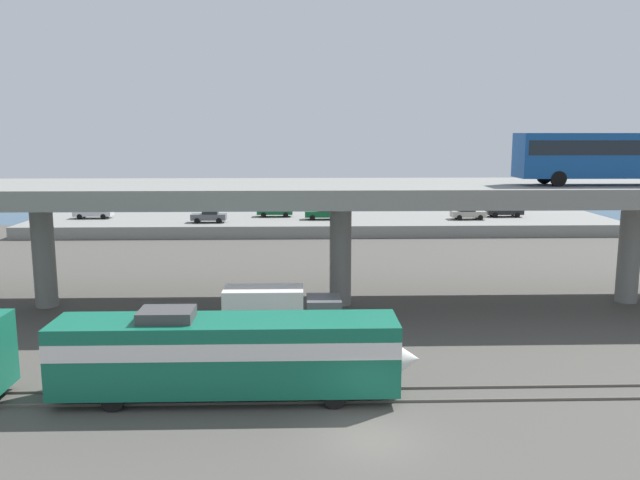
# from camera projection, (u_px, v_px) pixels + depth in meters

# --- Properties ---
(ground_plane) EXTENTS (260.00, 260.00, 0.00)m
(ground_plane) POSITION_uv_depth(u_px,v_px,m) (371.00, 437.00, 25.39)
(ground_plane) COLOR #4C4944
(rail_strip_near) EXTENTS (110.00, 0.12, 0.12)m
(rail_strip_near) POSITION_uv_depth(u_px,v_px,m) (363.00, 401.00, 28.59)
(rail_strip_near) COLOR #59544C
(rail_strip_near) RESTS_ON ground_plane
(rail_strip_far) EXTENTS (110.00, 0.12, 0.12)m
(rail_strip_far) POSITION_uv_depth(u_px,v_px,m) (360.00, 388.00, 30.06)
(rail_strip_far) COLOR #59544C
(rail_strip_far) RESTS_ON ground_plane
(train_locomotive) EXTENTS (16.41, 3.04, 4.18)m
(train_locomotive) POSITION_uv_depth(u_px,v_px,m) (244.00, 351.00, 28.82)
(train_locomotive) COLOR #14664C
(train_locomotive) RESTS_ON ground_plane
(highway_overpass) EXTENTS (96.00, 10.82, 8.48)m
(highway_overpass) POSITION_uv_depth(u_px,v_px,m) (341.00, 196.00, 43.84)
(highway_overpass) COLOR gray
(highway_overpass) RESTS_ON ground_plane
(transit_bus_on_overpass) EXTENTS (12.00, 2.68, 3.40)m
(transit_bus_on_overpass) POSITION_uv_depth(u_px,v_px,m) (609.00, 154.00, 42.02)
(transit_bus_on_overpass) COLOR #14478C
(transit_bus_on_overpass) RESTS_ON highway_overpass
(service_truck_west) EXTENTS (6.80, 2.46, 3.04)m
(service_truck_west) POSITION_uv_depth(u_px,v_px,m) (279.00, 311.00, 37.28)
(service_truck_west) COLOR #515459
(service_truck_west) RESTS_ON ground_plane
(pier_parking_lot) EXTENTS (71.48, 13.76, 1.40)m
(pier_parking_lot) POSITION_uv_depth(u_px,v_px,m) (323.00, 224.00, 79.49)
(pier_parking_lot) COLOR gray
(pier_parking_lot) RESTS_ON ground_plane
(parked_car_0) EXTENTS (4.46, 1.87, 1.50)m
(parked_car_0) POSITION_uv_depth(u_px,v_px,m) (275.00, 211.00, 80.88)
(parked_car_0) COLOR #0C4C26
(parked_car_0) RESTS_ON pier_parking_lot
(parked_car_1) EXTENTS (4.63, 1.96, 1.50)m
(parked_car_1) POSITION_uv_depth(u_px,v_px,m) (93.00, 212.00, 79.30)
(parked_car_1) COLOR #B7B7BC
(parked_car_1) RESTS_ON pier_parking_lot
(parked_car_2) EXTENTS (4.13, 1.95, 1.50)m
(parked_car_2) POSITION_uv_depth(u_px,v_px,m) (468.00, 213.00, 78.40)
(parked_car_2) COLOR #9E998C
(parked_car_2) RESTS_ON pier_parking_lot
(parked_car_3) EXTENTS (4.68, 1.87, 1.50)m
(parked_car_3) POSITION_uv_depth(u_px,v_px,m) (324.00, 213.00, 78.31)
(parked_car_3) COLOR #0C4C26
(parked_car_3) RESTS_ON pier_parking_lot
(parked_car_4) EXTENTS (4.53, 1.96, 1.50)m
(parked_car_4) POSITION_uv_depth(u_px,v_px,m) (504.00, 211.00, 80.84)
(parked_car_4) COLOR black
(parked_car_4) RESTS_ON pier_parking_lot
(parked_car_5) EXTENTS (4.11, 1.83, 1.50)m
(parked_car_5) POSITION_uv_depth(u_px,v_px,m) (209.00, 216.00, 75.63)
(parked_car_5) COLOR #515459
(parked_car_5) RESTS_ON pier_parking_lot
(harbor_water) EXTENTS (140.00, 36.00, 0.01)m
(harbor_water) POSITION_uv_depth(u_px,v_px,m) (318.00, 208.00, 102.28)
(harbor_water) COLOR #2D5170
(harbor_water) RESTS_ON ground_plane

